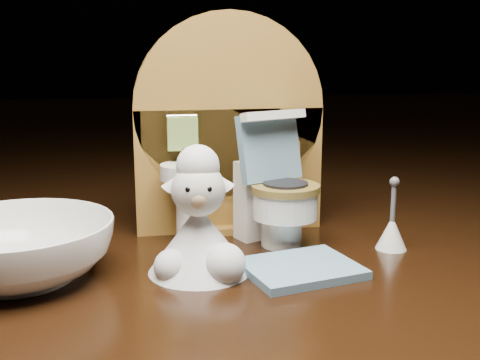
{
  "coord_description": "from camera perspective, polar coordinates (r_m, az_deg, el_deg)",
  "views": [
    {
      "loc": [
        -0.07,
        -0.34,
        0.13
      ],
      "look_at": [
        -0.0,
        0.02,
        0.05
      ],
      "focal_mm": 45.0,
      "sensor_mm": 36.0,
      "label": 1
    }
  ],
  "objects": [
    {
      "name": "backdrop_panel",
      "position": [
        0.42,
        -1.16,
        4.08
      ],
      "size": [
        0.13,
        0.05,
        0.15
      ],
      "color": "olive",
      "rests_on": "ground"
    },
    {
      "name": "toy_toilet",
      "position": [
        0.39,
        3.32,
        -1.45
      ],
      "size": [
        0.05,
        0.06,
        0.09
      ],
      "rotation": [
        0.0,
        0.0,
        0.39
      ],
      "color": "white",
      "rests_on": "ground"
    },
    {
      "name": "bath_mat",
      "position": [
        0.35,
        5.74,
        -8.35
      ],
      "size": [
        0.07,
        0.06,
        0.0
      ],
      "primitive_type": "cube",
      "rotation": [
        0.0,
        0.0,
        0.22
      ],
      "color": "#62879E",
      "rests_on": "ground"
    },
    {
      "name": "toilet_brush",
      "position": [
        0.4,
        14.2,
        -4.64
      ],
      "size": [
        0.02,
        0.02,
        0.05
      ],
      "color": "white",
      "rests_on": "ground"
    },
    {
      "name": "plush_lamb",
      "position": [
        0.34,
        -3.88,
        -4.64
      ],
      "size": [
        0.06,
        0.06,
        0.08
      ],
      "rotation": [
        0.0,
        0.0,
        -0.1
      ],
      "color": "silver",
      "rests_on": "ground"
    },
    {
      "name": "ceramic_bowl",
      "position": [
        0.36,
        -20.31,
        -6.27
      ],
      "size": [
        0.12,
        0.12,
        0.03
      ],
      "primitive_type": "imported",
      "rotation": [
        0.0,
        0.0,
        -0.18
      ],
      "color": "white",
      "rests_on": "ground"
    }
  ]
}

